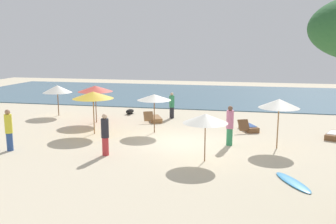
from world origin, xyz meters
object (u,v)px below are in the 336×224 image
Objects in this scene: umbrella_0 at (57,89)px; umbrella_5 at (205,118)px; lounger_1 at (155,119)px; surfboard at (293,182)px; person_2 at (230,125)px; person_3 at (105,134)px; lounger_0 at (248,127)px; lounger_2 at (335,135)px; umbrella_1 at (95,89)px; umbrella_3 at (279,104)px; person_0 at (9,130)px; dog at (130,112)px; person_1 at (172,105)px; umbrella_2 at (154,97)px; umbrella_4 at (93,95)px.

umbrella_0 is 1.03× the size of umbrella_5.
lounger_1 is 11.57m from surfboard.
person_2 is 5.85m from person_3.
lounger_2 is (4.32, -0.86, -0.00)m from lounger_0.
umbrella_1 is 4.08m from lounger_1.
umbrella_5 is 4.12m from surfboard.
umbrella_3 is at bearing -2.07° from person_2.
person_0 is at bearing 173.07° from surfboard.
surfboard is (9.45, -10.97, -0.16)m from dog.
person_0 is 1.13× the size of person_1.
lounger_2 is at bearing 24.81° from person_2.
surfboard is at bearing -61.72° from person_2.
person_1 is (-4.86, 2.52, 0.67)m from lounger_0.
surfboard is at bearing -6.93° from person_0.
lounger_0 is (-1.29, 3.35, -1.92)m from umbrella_3.
umbrella_1 is at bearing 143.11° from surfboard.
person_2 is at bearing 17.24° from person_0.
person_2 reaches higher than person_1.
person_0 is 9.88m from dog.
person_3 reaches higher than dog.
lounger_1 is 0.99× the size of lounger_2.
person_2 reaches higher than lounger_2.
umbrella_4 reaches higher than umbrella_2.
person_0 is at bearing -105.25° from dog.
umbrella_2 is 1.11× the size of person_0.
umbrella_1 is 13.47m from surfboard.
umbrella_5 is at bearing -56.07° from dog.
person_3 is (6.43, -7.78, -0.87)m from umbrella_0.
surfboard is at bearing -36.89° from umbrella_1.
umbrella_3 is 7.89m from person_3.
lounger_0 is 0.99× the size of lounger_1.
dog is (-12.25, 4.11, 0.02)m from lounger_2.
umbrella_2 is at bearing -176.05° from lounger_2.
umbrella_3 is at bearing -19.12° from umbrella_1.
umbrella_5 is 8.82m from person_0.
umbrella_4 is 1.11× the size of surfboard.
person_0 is (-1.39, -6.53, -1.12)m from umbrella_1.
umbrella_4 is 1.20× the size of person_2.
umbrella_1 reaches higher than umbrella_0.
umbrella_0 is 0.98× the size of umbrella_2.
umbrella_3 is 8.62m from lounger_1.
lounger_0 is 0.97× the size of person_3.
lounger_2 is at bearing -4.80° from umbrella_1.
lounger_0 reaches higher than lounger_2.
umbrella_5 reaches higher than person_1.
lounger_0 is 5.84m from lounger_1.
lounger_1 is at bearing 166.93° from lounger_0.
umbrella_3 reaches higher than dog.
umbrella_4 is 6.03m from dog.
lounger_1 is 10.24m from lounger_2.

